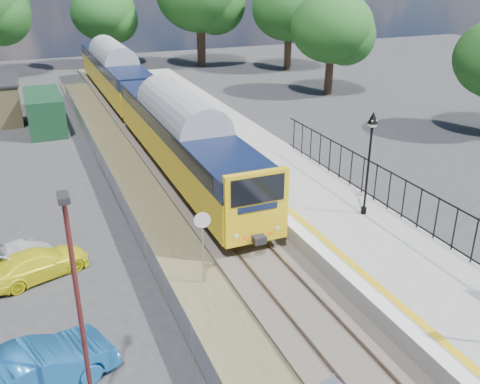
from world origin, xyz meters
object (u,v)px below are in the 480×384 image
car_red (11,373)px  car_blue (34,372)px  train (140,95)px  speed_sign (203,236)px  victorian_lamp_north (371,140)px  car_yellow (38,264)px  carpark_lamp (78,301)px

car_red → car_blue: car_blue is taller
train → car_blue: size_ratio=8.97×
speed_sign → car_blue: size_ratio=0.66×
speed_sign → car_red: size_ratio=0.86×
victorian_lamp_north → train: (-5.30, 20.11, -1.96)m
car_yellow → car_blue: bearing=156.3°
victorian_lamp_north → car_blue: 15.18m
victorian_lamp_north → car_red: (-14.59, -4.35, -3.70)m
car_yellow → speed_sign: bearing=-137.3°
car_red → car_blue: bearing=-130.8°
victorian_lamp_north → train: 20.89m
victorian_lamp_north → car_blue: size_ratio=1.01×
carpark_lamp → car_blue: carpark_lamp is taller
speed_sign → carpark_lamp: 7.05m
train → speed_sign: bearing=-96.9°
speed_sign → car_yellow: speed_sign is taller
train → speed_sign: size_ratio=13.62×
carpark_lamp → car_yellow: size_ratio=1.70×
car_yellow → victorian_lamp_north: bearing=-116.4°
speed_sign → car_blue: bearing=-137.9°
victorian_lamp_north → carpark_lamp: carpark_lamp is taller
speed_sign → car_yellow: 6.54m
victorian_lamp_north → speed_sign: size_ratio=1.53×
carpark_lamp → car_yellow: carpark_lamp is taller
carpark_lamp → car_yellow: 8.58m
carpark_lamp → speed_sign: bearing=46.3°
train → carpark_lamp: size_ratio=6.30×
victorian_lamp_north → car_yellow: (-13.52, 1.62, -3.74)m
car_red → car_yellow: car_red is taller
car_yellow → car_red: bearing=150.3°
speed_sign → train: bearing=96.0°
car_red → car_yellow: bearing=-18.1°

